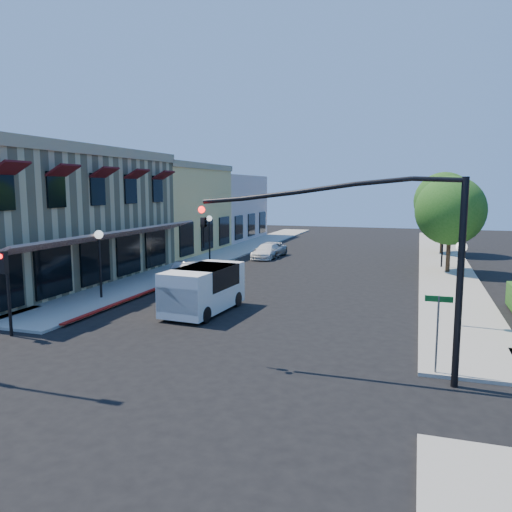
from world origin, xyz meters
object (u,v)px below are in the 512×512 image
(secondary_signal, at_px, (6,277))
(parked_car_d, at_px, (270,250))
(white_van, at_px, (203,287))
(lamppost_left_near, at_px, (99,247))
(lamppost_left_far, at_px, (209,226))
(lamppost_right_near, at_px, (461,262))
(parked_car_a, at_px, (197,280))
(street_tree_a, at_px, (450,211))
(signal_mast_arm, at_px, (383,243))
(street_name_sign, at_px, (438,322))
(parked_car_c, at_px, (266,251))
(street_tree_b, at_px, (444,201))
(parked_car_b, at_px, (185,273))
(lamppost_right_far, at_px, (443,230))

(secondary_signal, relative_size, parked_car_d, 0.81)
(white_van, xyz_separation_m, parked_car_d, (-2.37, 18.82, -0.64))
(lamppost_left_near, bearing_deg, lamppost_left_far, 90.00)
(lamppost_right_near, bearing_deg, parked_car_a, 164.82)
(street_tree_a, xyz_separation_m, lamppost_left_near, (-17.30, -14.00, -1.46))
(signal_mast_arm, bearing_deg, white_van, 145.55)
(street_name_sign, bearing_deg, signal_mast_arm, -156.80)
(parked_car_a, bearing_deg, parked_car_d, 84.11)
(secondary_signal, bearing_deg, parked_car_d, 82.59)
(signal_mast_arm, height_order, parked_car_a, signal_mast_arm)
(street_tree_a, height_order, signal_mast_arm, street_tree_a)
(street_tree_a, height_order, parked_car_c, street_tree_a)
(lamppost_left_far, bearing_deg, white_van, -67.73)
(street_tree_b, bearing_deg, parked_car_a, -123.70)
(lamppost_left_far, xyz_separation_m, white_van, (6.07, -14.82, -1.52))
(signal_mast_arm, relative_size, lamppost_left_far, 2.24)
(signal_mast_arm, distance_m, parked_car_c, 26.04)
(lamppost_left_near, distance_m, parked_car_c, 17.53)
(street_tree_b, xyz_separation_m, lamppost_left_far, (-17.30, -10.00, -1.81))
(parked_car_d, bearing_deg, street_tree_b, 27.19)
(secondary_signal, distance_m, parked_car_b, 11.85)
(street_name_sign, height_order, lamppost_left_far, lamppost_left_far)
(lamppost_right_near, xyz_separation_m, lamppost_right_far, (0.00, 16.00, 0.00))
(lamppost_right_near, height_order, parked_car_b, lamppost_right_near)
(lamppost_right_near, relative_size, lamppost_right_far, 1.00)
(lamppost_right_far, relative_size, white_van, 0.73)
(parked_car_b, height_order, parked_car_d, parked_car_b)
(lamppost_left_near, distance_m, lamppost_right_near, 17.00)
(signal_mast_arm, relative_size, parked_car_d, 1.95)
(street_tree_a, relative_size, street_tree_b, 0.92)
(parked_car_d, bearing_deg, lamppost_right_near, -50.16)
(lamppost_left_far, relative_size, parked_car_d, 0.87)
(lamppost_left_far, height_order, parked_car_a, lamppost_left_far)
(signal_mast_arm, distance_m, lamppost_left_near, 15.82)
(street_tree_b, distance_m, parked_car_d, 15.39)
(lamppost_left_far, relative_size, lamppost_right_far, 1.00)
(signal_mast_arm, xyz_separation_m, street_name_sign, (1.64, 0.70, -2.39))
(lamppost_right_near, bearing_deg, parked_car_c, 128.04)
(street_tree_a, xyz_separation_m, secondary_signal, (-16.80, -20.59, -1.88))
(white_van, height_order, parked_car_b, white_van)
(signal_mast_arm, height_order, parked_car_c, signal_mast_arm)
(lamppost_right_far, bearing_deg, signal_mast_arm, -96.70)
(street_tree_b, relative_size, parked_car_d, 1.71)
(street_tree_a, height_order, lamppost_right_far, street_tree_a)
(lamppost_left_near, height_order, lamppost_right_near, same)
(secondary_signal, bearing_deg, lamppost_right_near, 21.78)
(signal_mast_arm, xyz_separation_m, parked_car_a, (-10.66, 10.11, -3.49))
(street_tree_a, xyz_separation_m, signal_mast_arm, (-2.94, -20.50, -0.11))
(lamppost_right_near, height_order, parked_car_d, lamppost_right_near)
(street_tree_b, xyz_separation_m, street_name_sign, (-1.30, -29.80, -2.85))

